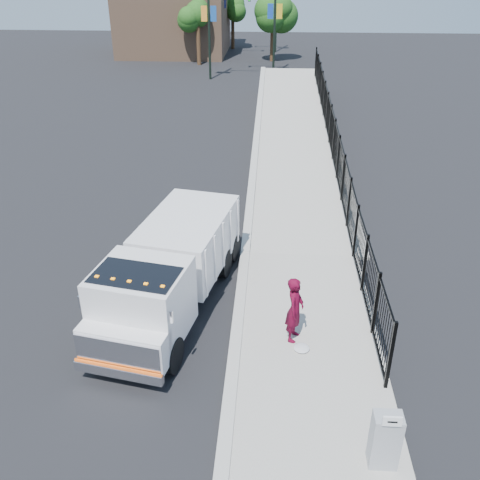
{
  "coord_description": "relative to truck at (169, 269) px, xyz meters",
  "views": [
    {
      "loc": [
        0.78,
        -11.38,
        8.95
      ],
      "look_at": [
        -0.05,
        2.0,
        1.68
      ],
      "focal_mm": 40.0,
      "sensor_mm": 36.0,
      "label": 1
    }
  ],
  "objects": [
    {
      "name": "light_pole_3",
      "position": [
        2.46,
        43.96,
        3.04
      ],
      "size": [
        3.78,
        0.22,
        8.0
      ],
      "color": "black",
      "rests_on": "ground"
    },
    {
      "name": "curb",
      "position": [
        1.93,
        -2.9,
        -1.24
      ],
      "size": [
        0.3,
        12.0,
        0.16
      ],
      "primitive_type": "cube",
      "color": "#ADAAA3",
      "rests_on": "ground"
    },
    {
      "name": "tree_2",
      "position": [
        -1.64,
        45.79,
        2.61
      ],
      "size": [
        2.39,
        2.39,
        5.19
      ],
      "color": "#382314",
      "rests_on": "ground"
    },
    {
      "name": "tree_1",
      "position": [
        2.45,
        38.92,
        2.63
      ],
      "size": [
        2.7,
        2.7,
        5.35
      ],
      "color": "#382314",
      "rests_on": "ground"
    },
    {
      "name": "light_pole_0",
      "position": [
        -2.01,
        30.76,
        3.04
      ],
      "size": [
        3.77,
        0.22,
        8.0
      ],
      "color": "black",
      "rests_on": "ground"
    },
    {
      "name": "sidewalk",
      "position": [
        3.85,
        -2.9,
        -1.26
      ],
      "size": [
        3.55,
        12.0,
        0.12
      ],
      "primitive_type": "cube",
      "color": "#9E998E",
      "rests_on": "ground"
    },
    {
      "name": "debris",
      "position": [
        3.6,
        -1.71,
        -1.15
      ],
      "size": [
        0.41,
        0.41,
        0.1
      ],
      "primitive_type": "ellipsoid",
      "color": "silver",
      "rests_on": "sidewalk"
    },
    {
      "name": "building",
      "position": [
        -7.07,
        43.1,
        2.68
      ],
      "size": [
        10.0,
        10.0,
        8.0
      ],
      "primitive_type": "cube",
      "color": "#8C664C",
      "rests_on": "ground"
    },
    {
      "name": "truck",
      "position": [
        0.0,
        0.0,
        0.0
      ],
      "size": [
        3.47,
        7.15,
        2.35
      ],
      "rotation": [
        0.0,
        0.0,
        -0.2
      ],
      "color": "black",
      "rests_on": "ground"
    },
    {
      "name": "arrow_sign",
      "position": [
        5.03,
        -5.22,
        0.16
      ],
      "size": [
        0.35,
        0.04,
        0.22
      ],
      "primitive_type": "cube",
      "color": "white",
      "rests_on": "utility_cabinet"
    },
    {
      "name": "worker",
      "position": [
        3.4,
        -1.25,
        -0.31
      ],
      "size": [
        0.59,
        0.75,
        1.79
      ],
      "primitive_type": "imported",
      "rotation": [
        0.0,
        0.0,
        1.3
      ],
      "color": "#4F051C",
      "rests_on": "sidewalk"
    },
    {
      "name": "light_pole_1",
      "position": [
        2.33,
        32.89,
        3.04
      ],
      "size": [
        3.78,
        0.22,
        8.0
      ],
      "color": "black",
      "rests_on": "ground"
    },
    {
      "name": "utility_cabinet",
      "position": [
        5.03,
        -5.0,
        -0.58
      ],
      "size": [
        0.55,
        0.4,
        1.25
      ],
      "primitive_type": "cube",
      "color": "gray",
      "rests_on": "sidewalk"
    },
    {
      "name": "iron_fence",
      "position": [
        5.48,
        11.1,
        -0.42
      ],
      "size": [
        0.1,
        28.0,
        1.8
      ],
      "primitive_type": "cube",
      "color": "black",
      "rests_on": "ground"
    },
    {
      "name": "tree_0",
      "position": [
        -3.98,
        36.73,
        2.59
      ],
      "size": [
        2.26,
        2.26,
        5.13
      ],
      "color": "#382314",
      "rests_on": "ground"
    },
    {
      "name": "ramp",
      "position": [
        4.05,
        15.1,
        -1.32
      ],
      "size": [
        3.95,
        24.06,
        3.19
      ],
      "primitive_type": "cube",
      "rotation": [
        0.06,
        0.0,
        0.0
      ],
      "color": "#9E998E",
      "rests_on": "ground"
    },
    {
      "name": "ground",
      "position": [
        1.93,
        -0.9,
        -1.32
      ],
      "size": [
        120.0,
        120.0,
        0.0
      ],
      "primitive_type": "plane",
      "color": "black",
      "rests_on": "ground"
    },
    {
      "name": "light_pole_2",
      "position": [
        -2.21,
        41.33,
        3.04
      ],
      "size": [
        3.77,
        0.22,
        8.0
      ],
      "color": "black",
      "rests_on": "ground"
    }
  ]
}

